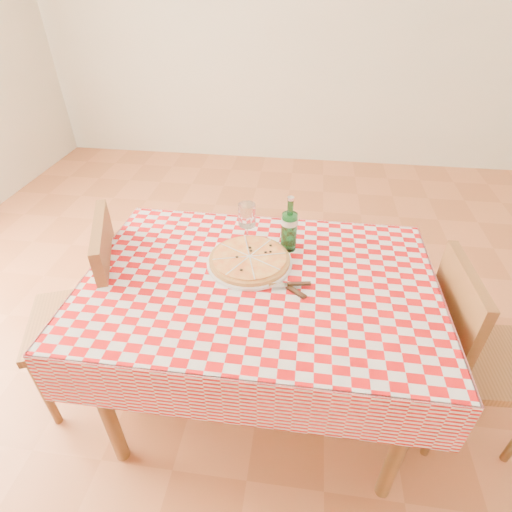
{
  "coord_description": "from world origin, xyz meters",
  "views": [
    {
      "loc": [
        0.14,
        -1.13,
        1.7
      ],
      "look_at": [
        -0.02,
        0.06,
        0.82
      ],
      "focal_mm": 28.0,
      "sensor_mm": 36.0,
      "label": 1
    }
  ],
  "objects": [
    {
      "name": "cutlery",
      "position": [
        0.11,
        -0.04,
        0.77
      ],
      "size": [
        0.24,
        0.21,
        0.02
      ],
      "primitive_type": null,
      "rotation": [
        0.0,
        0.0,
        -0.17
      ],
      "color": "silver",
      "rests_on": "tablecloth"
    },
    {
      "name": "pizza_plate",
      "position": [
        -0.05,
        0.09,
        0.78
      ],
      "size": [
        0.41,
        0.41,
        0.04
      ],
      "primitive_type": null,
      "rotation": [
        0.0,
        0.0,
        0.28
      ],
      "color": "#D69347",
      "rests_on": "tablecloth"
    },
    {
      "name": "tablecloth",
      "position": [
        0.0,
        0.0,
        0.75
      ],
      "size": [
        1.3,
        0.9,
        0.01
      ],
      "primitive_type": "cube",
      "color": "#AC0A0C",
      "rests_on": "dining_table"
    },
    {
      "name": "chair_near",
      "position": [
        0.82,
        0.01,
        0.49
      ],
      "size": [
        0.41,
        0.41,
        0.86
      ],
      "rotation": [
        0.0,
        0.0,
        0.05
      ],
      "color": "brown",
      "rests_on": "ground"
    },
    {
      "name": "chair_far",
      "position": [
        -0.72,
        0.03,
        0.52
      ],
      "size": [
        0.53,
        0.53,
        0.9
      ],
      "rotation": [
        0.0,
        0.0,
        3.52
      ],
      "color": "brown",
      "rests_on": "ground"
    },
    {
      "name": "dining_table",
      "position": [
        0.0,
        0.0,
        0.66
      ],
      "size": [
        1.2,
        0.8,
        0.75
      ],
      "color": "brown",
      "rests_on": "ground"
    },
    {
      "name": "wine_glass",
      "position": [
        -0.08,
        0.23,
        0.85
      ],
      "size": [
        0.09,
        0.09,
        0.18
      ],
      "primitive_type": null,
      "rotation": [
        0.0,
        0.0,
        -0.38
      ],
      "color": "white",
      "rests_on": "tablecloth"
    },
    {
      "name": "water_bottle",
      "position": [
        0.09,
        0.21,
        0.88
      ],
      "size": [
        0.08,
        0.08,
        0.23
      ],
      "primitive_type": null,
      "rotation": [
        0.0,
        0.0,
        -0.34
      ],
      "color": "#196529",
      "rests_on": "tablecloth"
    }
  ]
}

